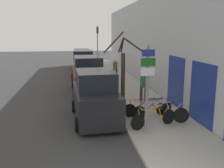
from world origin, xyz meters
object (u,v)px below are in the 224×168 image
Objects in this scene: street_tree at (123,72)px; bicycle_0 at (154,118)px; signpost at (147,86)px; traffic_light at (98,42)px; parked_car_2 at (83,65)px; bicycle_1 at (160,113)px; pedestrian_near at (144,84)px; parked_car_3 at (82,60)px; parked_car_0 at (95,98)px; bicycle_3 at (146,108)px; parked_car_1 at (88,77)px; pedestrian_far at (115,68)px; bicycle_2 at (154,110)px.

bicycle_0 is at bearing -78.42° from street_tree.
traffic_light is (-0.15, 17.22, 1.01)m from signpost.
traffic_light is (-0.66, 16.59, 2.51)m from bicycle_0.
bicycle_1 is at bearing -76.58° from parked_car_2.
bicycle_1 is 16.29m from traffic_light.
bicycle_0 is at bearing -116.84° from pedestrian_near.
parked_car_3 is 3.33m from traffic_light.
parked_car_0 is (-1.72, 2.31, -0.98)m from signpost.
bicycle_3 is 17.48m from parked_car_3.
bicycle_1 is 1.33× the size of pedestrian_near.
signpost reaches higher than parked_car_2.
pedestrian_near is at bearing -12.66° from bicycle_3.
parked_car_2 is 4.42m from traffic_light.
signpost is 0.74× the size of parked_car_3.
parked_car_1 reaches higher than bicycle_1.
bicycle_3 is 0.48× the size of parked_car_3.
traffic_light reaches higher than bicycle_3.
bicycle_0 is 0.45× the size of parked_car_2.
traffic_light reaches higher than pedestrian_far.
traffic_light is (1.57, 14.91, 1.99)m from parked_car_0.
bicycle_1 is 1.11× the size of bicycle_2.
parked_car_1 is 1.06× the size of parked_car_2.
pedestrian_near is at bearing 22.39° from street_tree.
parked_car_3 is 1.17× the size of street_tree.
signpost is 1.53× the size of bicycle_3.
parked_car_3 is at bearing 88.46° from parked_car_1.
bicycle_3 is 0.45× the size of parked_car_1.
bicycle_3 is 9.54m from pedestrian_far.
parked_car_1 is at bearing -88.52° from parked_car_2.
street_tree is 13.42m from traffic_light.
parked_car_1 is 1.25× the size of street_tree.
parked_car_0 is at bearing -88.69° from parked_car_2.
parked_car_3 is 2.57× the size of pedestrian_near.
bicycle_2 is 2.82m from street_tree.
pedestrian_far is at bearing 17.21° from bicycle_1.
bicycle_1 is 1.07× the size of bicycle_3.
street_tree is at bearing -5.85° from bicycle_0.
pedestrian_far is 7.78m from street_tree.
parked_car_0 is at bearing 35.71° from bicycle_0.
bicycle_0 is 0.53× the size of street_tree.
signpost is 13.77m from parked_car_2.
bicycle_0 is at bearing -80.27° from parked_car_3.
parked_car_1 is 1.07× the size of parked_car_3.
parked_car_2 reaches higher than parked_car_0.
parked_car_3 is at bearing 88.50° from pedestrian_far.
parked_car_3 is 1.01× the size of traffic_light.
traffic_light is at bearing 79.06° from parked_car_1.
bicycle_3 is (-0.36, 0.85, -0.03)m from bicycle_1.
pedestrian_near is at bearing 12.75° from bicycle_1.
parked_car_2 is at bearing 121.61° from pedestrian_far.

